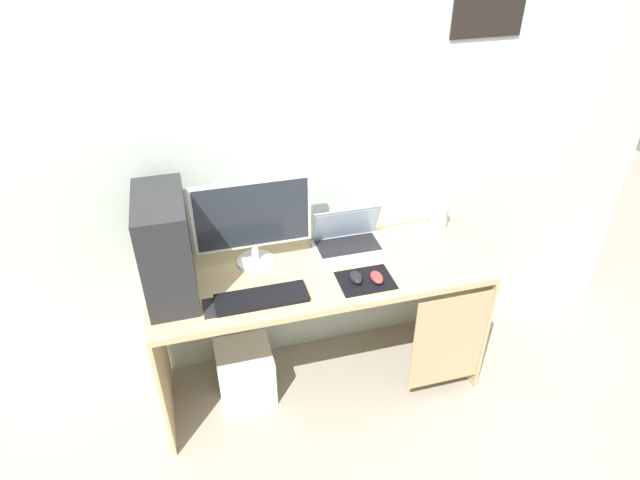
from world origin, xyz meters
The scene contains 13 objects.
ground_plane centered at (0.00, 0.00, 0.00)m, with size 8.00×8.00×0.00m, color #9E9384.
wall_back centered at (0.00, 0.33, 1.30)m, with size 4.00×0.05×2.60m.
desk centered at (0.02, -0.01, 0.62)m, with size 1.65×0.57×0.77m.
pc_tower centered at (-0.69, 0.03, 1.02)m, with size 0.21×0.42×0.49m, color #232326.
monitor centered at (-0.29, 0.15, 1.02)m, with size 0.56×0.19×0.46m.
laptop centered at (0.19, 0.16, 0.81)m, with size 0.36×0.24×0.22m.
speaker centered at (0.72, 0.21, 0.85)m, with size 0.09×0.09×0.16m, color silver.
keyboard centered at (-0.31, -0.14, 0.78)m, with size 0.42×0.14×0.02m, color black.
mousepad centered at (0.19, -0.13, 0.77)m, with size 0.26×0.20×0.01m, color black.
mouse_left centered at (0.14, -0.12, 0.79)m, with size 0.06×0.10×0.03m, color black.
mouse_right centered at (0.24, -0.15, 0.79)m, with size 0.06×0.10×0.03m, color #B23333.
cell_phone centered at (-0.54, -0.15, 0.77)m, with size 0.07×0.13×0.01m, color #232326.
subwoofer centered at (-0.41, 0.04, 0.15)m, with size 0.29×0.29×0.29m, color white.
Camera 1 is at (-0.56, -2.04, 2.37)m, focal length 30.53 mm.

